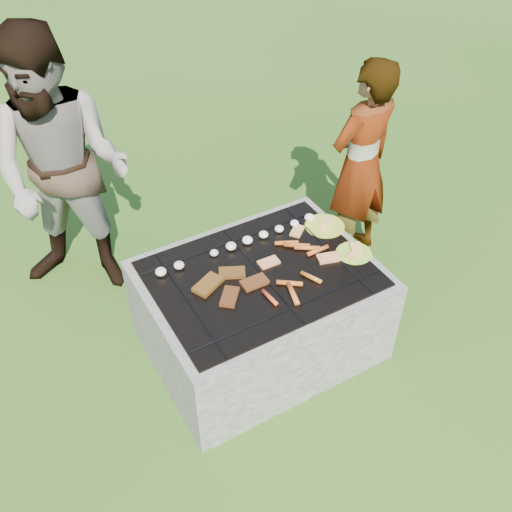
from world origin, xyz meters
The scene contains 10 objects.
lawn centered at (0.00, 0.00, 0.00)m, with size 60.00×60.00×0.00m, color #234A12.
fire_pit centered at (0.00, 0.00, 0.28)m, with size 1.30×1.00×0.62m.
mushrooms centered at (0.03, 0.27, 0.63)m, with size 1.06×0.06×0.04m.
pork_slabs centered at (-0.20, 0.00, 0.62)m, with size 0.40×0.31×0.03m.
sausages centered at (0.20, -0.06, 0.63)m, with size 0.53×0.50×0.03m.
bread_on_grate centered at (0.29, 0.03, 0.62)m, with size 0.45×0.41×0.02m.
plate_far centered at (0.56, 0.17, 0.61)m, with size 0.32×0.32×0.03m.
plate_near centered at (0.56, -0.13, 0.61)m, with size 0.26×0.26×0.03m.
cook centered at (1.06, 0.47, 0.74)m, with size 0.54×0.35×1.47m, color gray.
bystander centered at (-0.74, 1.11, 0.89)m, with size 0.87×0.68×1.78m, color #A09085.
Camera 1 is at (-1.20, -2.02, 2.79)m, focal length 40.00 mm.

